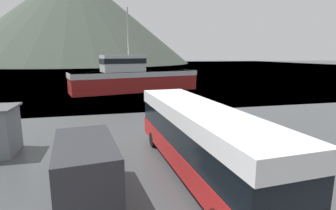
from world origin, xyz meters
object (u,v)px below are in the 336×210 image
Objects in this scene: tour_bus at (198,136)px; fishing_boat at (133,77)px; storage_bin at (251,124)px; delivery_van at (85,162)px.

fishing_boat reaches higher than tour_bus.
storage_bin is at bearing 1.01° from fishing_boat.
fishing_boat reaches higher than delivery_van.
storage_bin is at bearing 21.55° from delivery_van.
fishing_boat is (0.08, 28.97, 0.33)m from tour_bus.
tour_bus is 8.40m from storage_bin.
tour_bus is at bearing -13.66° from fishing_boat.
tour_bus is 8.94× the size of storage_bin.
delivery_van is 29.86m from fishing_boat.
storage_bin is (6.05, -23.37, -1.61)m from fishing_boat.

